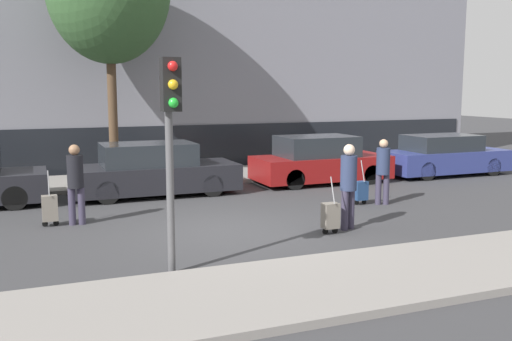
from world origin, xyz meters
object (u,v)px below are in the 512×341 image
Objects in this scene: parked_car_2 at (320,161)px; trolley_right at (361,191)px; trolley_left at (50,208)px; pedestrian_center at (348,181)px; parked_car_3 at (444,156)px; traffic_light at (170,122)px; parked_bicycle at (130,166)px; pedestrian_left at (76,179)px; parked_car_1 at (153,171)px; pedestrian_right at (383,168)px; trolley_center at (330,216)px.

parked_car_2 is 3.71× the size of trolley_right.
trolley_left is 6.35m from pedestrian_center.
parked_car_3 is (4.69, -0.12, -0.04)m from parked_car_2.
parked_car_3 is 13.16m from traffic_light.
traffic_light is 1.91× the size of parked_bicycle.
traffic_light is (1.67, -4.17, 2.03)m from trolley_left.
pedestrian_center is (5.21, -2.55, 0.03)m from pedestrian_left.
pedestrian_left is 5.80m from pedestrian_center.
traffic_light is (-6.36, -7.04, 1.74)m from parked_car_2.
parked_car_1 is 7.22m from traffic_light.
pedestrian_center is (-6.97, -5.36, 0.38)m from parked_car_3.
trolley_left is at bearing -164.63° from pedestrian_right.
pedestrian_left is (-7.48, -2.93, 0.31)m from parked_car_2.
traffic_light reaches higher than trolley_right.
trolley_left is 7.41m from trolley_right.
pedestrian_left is 0.52× the size of traffic_light.
parked_car_1 is 3.84× the size of trolley_center.
parked_bicycle is at bearing 155.39° from parked_car_2.
pedestrian_right is (2.68, 2.11, 0.57)m from trolley_center.
pedestrian_left is at bearing -6.78° from trolley_left.
parked_bicycle is (-4.80, 5.85, 0.14)m from trolley_right.
parked_car_2 reaches higher than parked_bicycle.
pedestrian_center is at bearing -112.56° from parked_car_2.
pedestrian_right is at bearing -144.46° from parked_car_3.
trolley_center is at bearing -116.23° from parked_car_2.
pedestrian_center is at bearing -24.41° from trolley_left.
pedestrian_right is at bearing -48.65° from parked_bicycle.
traffic_light reaches higher than pedestrian_left.
parked_car_2 reaches higher than parked_car_1.
trolley_right is at bearing -148.64° from parked_car_3.
parked_car_3 is 2.51× the size of pedestrian_left.
trolley_left is (-0.55, 0.06, -0.60)m from pedestrian_left.
parked_car_3 is 10.45m from parked_bicycle.
trolley_left is 1.06× the size of trolley_right.
trolley_center is 0.35× the size of traffic_light.
parked_car_3 is 2.47× the size of parked_bicycle.
trolley_right is (-0.52, 0.19, -0.59)m from pedestrian_right.
pedestrian_center is 4.59m from traffic_light.
parked_car_3 is at bearing 19.83° from pedestrian_left.
pedestrian_center reaches higher than parked_bicycle.
pedestrian_left is 5.47m from trolley_center.
parked_car_1 is 1.33× the size of traffic_light.
trolley_center is (4.69, -2.74, -0.62)m from pedestrian_left.
parked_car_1 is at bearing -178.71° from parked_car_2.
trolley_left is (-2.79, -2.74, -0.28)m from parked_car_1.
traffic_light is (-6.25, -3.48, 1.48)m from pedestrian_right.
pedestrian_right reaches higher than parked_car_2.
pedestrian_left reaches higher than parked_car_3.
pedestrian_right is at bearing 38.26° from trolley_center.
parked_car_2 is at bearing 47.88° from traffic_light.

